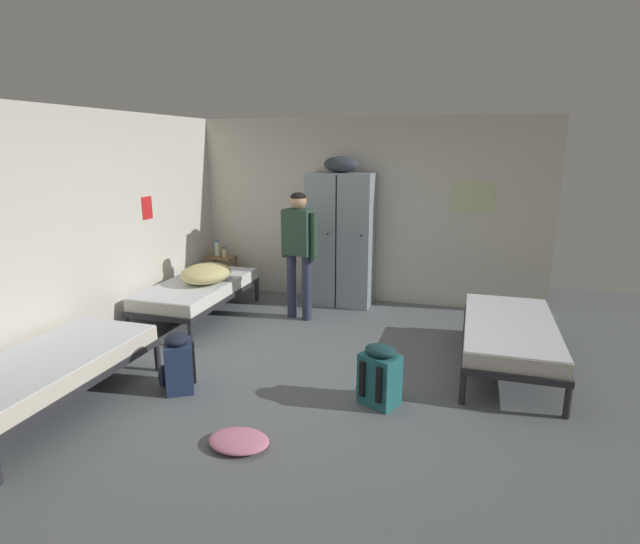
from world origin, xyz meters
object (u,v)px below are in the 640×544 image
(locker_bank, at_px, (341,237))
(backpack_navy, at_px, (178,363))
(bed_right, at_px, (509,332))
(person_traveler, at_px, (299,244))
(bedding_heap, at_px, (206,273))
(bed_left_front, at_px, (49,368))
(bed_left_rear, at_px, (198,290))
(lotion_bottle, at_px, (224,253))
(water_bottle, at_px, (217,249))
(clothes_pile_pink, at_px, (239,441))
(shelf_unit, at_px, (222,271))
(backpack_teal, at_px, (380,376))

(locker_bank, relative_size, backpack_navy, 3.76)
(bed_right, distance_m, person_traveler, 2.72)
(bedding_heap, bearing_deg, bed_left_front, -92.86)
(locker_bank, distance_m, backpack_navy, 3.18)
(bed_left_rear, xyz_separation_m, lotion_bottle, (-0.18, 1.11, 0.26))
(water_bottle, distance_m, clothes_pile_pink, 4.30)
(bed_left_front, bearing_deg, bedding_heap, 87.14)
(bedding_heap, bearing_deg, clothes_pile_pink, -56.94)
(bedding_heap, bearing_deg, water_bottle, 111.45)
(shelf_unit, xyz_separation_m, bed_left_rear, (0.25, -1.15, 0.04))
(shelf_unit, height_order, bed_left_front, shelf_unit)
(bed_left_rear, height_order, clothes_pile_pink, bed_left_rear)
(bed_left_rear, bearing_deg, person_traveler, 16.02)
(locker_bank, distance_m, bed_left_rear, 2.07)
(bed_left_front, xyz_separation_m, water_bottle, (-0.33, 3.64, 0.30))
(bed_left_rear, height_order, person_traveler, person_traveler)
(bed_left_rear, relative_size, bed_left_front, 1.00)
(locker_bank, relative_size, backpack_teal, 3.76)
(lotion_bottle, bearing_deg, bed_left_rear, -80.79)
(locker_bank, height_order, person_traveler, locker_bank)
(bedding_heap, relative_size, backpack_navy, 1.34)
(shelf_unit, height_order, clothes_pile_pink, shelf_unit)
(shelf_unit, height_order, bed_right, shelf_unit)
(water_bottle, relative_size, lotion_bottle, 1.56)
(bed_right, relative_size, bedding_heap, 2.57)
(shelf_unit, distance_m, lotion_bottle, 0.31)
(bed_left_front, distance_m, water_bottle, 3.67)
(bed_right, xyz_separation_m, clothes_pile_pink, (-2.02, -2.07, -0.34))
(locker_bank, bearing_deg, water_bottle, 179.55)
(bed_left_rear, bearing_deg, bed_right, -6.80)
(shelf_unit, relative_size, backpack_navy, 1.04)
(locker_bank, xyz_separation_m, bed_left_front, (-1.61, -3.63, -0.59))
(bed_left_front, height_order, clothes_pile_pink, bed_left_front)
(bedding_heap, height_order, water_bottle, water_bottle)
(shelf_unit, distance_m, person_traveler, 1.83)
(water_bottle, height_order, backpack_teal, water_bottle)
(bed_right, bearing_deg, backpack_navy, -154.68)
(clothes_pile_pink, bearing_deg, bedding_heap, 123.06)
(locker_bank, relative_size, water_bottle, 8.37)
(bed_left_front, bearing_deg, bed_left_rear, 90.00)
(backpack_teal, bearing_deg, bed_right, 45.02)
(bedding_heap, distance_m, backpack_teal, 3.03)
(bed_right, height_order, backpack_navy, backpack_navy)
(bed_left_rear, xyz_separation_m, person_traveler, (1.27, 0.36, 0.61))
(bedding_heap, xyz_separation_m, backpack_navy, (0.72, -1.86, -0.35))
(locker_bank, bearing_deg, person_traveler, -113.57)
(bed_left_front, distance_m, bedding_heap, 2.50)
(backpack_navy, bearing_deg, clothes_pile_pink, -35.90)
(locker_bank, xyz_separation_m, lotion_bottle, (-1.79, -0.04, -0.33))
(locker_bank, distance_m, bedding_heap, 1.91)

